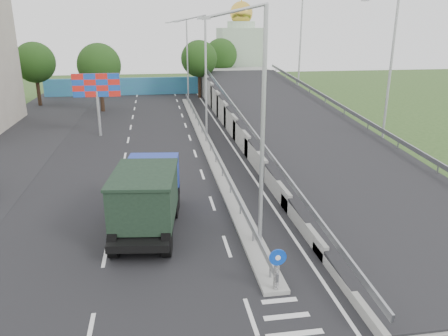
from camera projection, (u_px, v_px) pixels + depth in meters
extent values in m
plane|color=#2D4C1E|center=(294.00, 333.00, 14.07)|extent=(160.00, 160.00, 0.00)
cube|color=black|center=(172.00, 159.00, 32.39)|extent=(26.00, 90.00, 0.04)
cube|color=gray|center=(206.00, 142.00, 36.56)|extent=(1.00, 44.00, 0.20)
cube|color=gray|center=(347.00, 111.00, 37.69)|extent=(0.10, 50.00, 0.32)
cube|color=gray|center=(239.00, 115.00, 36.27)|extent=(0.10, 50.00, 0.32)
cube|color=gray|center=(206.00, 135.00, 36.35)|extent=(0.08, 44.00, 0.32)
cylinder|color=gray|center=(206.00, 137.00, 36.43)|extent=(0.09, 0.09, 0.60)
cylinder|color=black|center=(276.00, 275.00, 15.89)|extent=(0.20, 0.20, 1.20)
cylinder|color=#0C3FBF|center=(278.00, 257.00, 15.58)|extent=(0.64, 0.05, 0.64)
cylinder|color=white|center=(278.00, 258.00, 15.55)|extent=(0.20, 0.03, 0.20)
cylinder|color=#B2B5B7|center=(263.00, 132.00, 18.12)|extent=(0.18, 0.18, 10.00)
cylinder|color=#B2B5B7|center=(235.00, 11.00, 16.46)|extent=(2.57, 0.12, 0.66)
cube|color=#B2B5B7|center=(204.00, 18.00, 16.36)|extent=(0.50, 0.18, 0.12)
cylinder|color=#B2B5B7|center=(206.00, 78.00, 36.89)|extent=(0.18, 0.18, 10.00)
cylinder|color=#B2B5B7|center=(190.00, 18.00, 35.22)|extent=(2.57, 0.12, 0.66)
cube|color=#B2B5B7|center=(176.00, 22.00, 35.12)|extent=(0.50, 0.18, 0.12)
cylinder|color=#B2B5B7|center=(187.00, 60.00, 55.65)|extent=(0.18, 0.18, 10.00)
cylinder|color=#B2B5B7|center=(177.00, 21.00, 53.99)|extent=(2.57, 0.12, 0.66)
cube|color=#B2B5B7|center=(167.00, 23.00, 53.89)|extent=(0.50, 0.18, 0.12)
cube|color=teal|center=(155.00, 86.00, 61.89)|extent=(30.00, 0.50, 2.40)
cube|color=#B2CCAD|center=(241.00, 57.00, 70.45)|extent=(7.00, 7.00, 9.00)
cylinder|color=#B2CCAD|center=(241.00, 25.00, 68.89)|extent=(4.40, 4.40, 1.00)
sphere|color=gold|center=(241.00, 13.00, 68.36)|extent=(3.60, 3.60, 3.60)
cylinder|color=#B2B5B7|center=(99.00, 114.00, 38.37)|extent=(0.24, 0.24, 4.00)
cube|color=red|center=(96.00, 85.00, 37.59)|extent=(4.00, 0.20, 2.00)
cylinder|color=black|center=(102.00, 94.00, 49.48)|extent=(0.44, 0.44, 4.00)
sphere|color=black|center=(99.00, 65.00, 48.49)|extent=(4.80, 4.80, 4.80)
cylinder|color=black|center=(199.00, 83.00, 58.78)|extent=(0.44, 0.44, 4.00)
sphere|color=black|center=(199.00, 59.00, 57.78)|extent=(4.80, 4.80, 4.80)
cylinder|color=black|center=(38.00, 89.00, 52.98)|extent=(0.44, 0.44, 4.00)
sphere|color=black|center=(35.00, 62.00, 51.98)|extent=(4.80, 4.80, 4.80)
cylinder|color=black|center=(221.00, 77.00, 65.94)|extent=(0.44, 0.44, 4.00)
sphere|color=black|center=(221.00, 55.00, 64.95)|extent=(4.80, 4.80, 4.80)
cylinder|color=black|center=(133.00, 199.00, 23.20)|extent=(0.54, 1.27, 1.23)
cylinder|color=black|center=(175.00, 199.00, 23.27)|extent=(0.54, 1.27, 1.23)
cylinder|color=black|center=(130.00, 207.00, 22.24)|extent=(0.54, 1.27, 1.23)
cylinder|color=black|center=(174.00, 206.00, 22.32)|extent=(0.54, 1.27, 1.23)
cylinder|color=black|center=(114.00, 244.00, 18.52)|extent=(0.54, 1.27, 1.23)
cylinder|color=black|center=(167.00, 243.00, 18.59)|extent=(0.54, 1.27, 1.23)
cube|color=black|center=(148.00, 214.00, 20.95)|extent=(3.42, 7.22, 0.34)
cube|color=navy|center=(154.00, 175.00, 23.10)|extent=(2.78, 2.10, 1.91)
cube|color=black|center=(155.00, 161.00, 23.76)|extent=(2.12, 0.33, 0.78)
cube|color=black|center=(157.00, 189.00, 24.37)|extent=(2.58, 0.48, 0.56)
cube|color=black|center=(145.00, 196.00, 19.93)|extent=(3.20, 4.56, 2.02)
cube|color=black|center=(144.00, 174.00, 19.59)|extent=(3.32, 4.68, 0.13)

